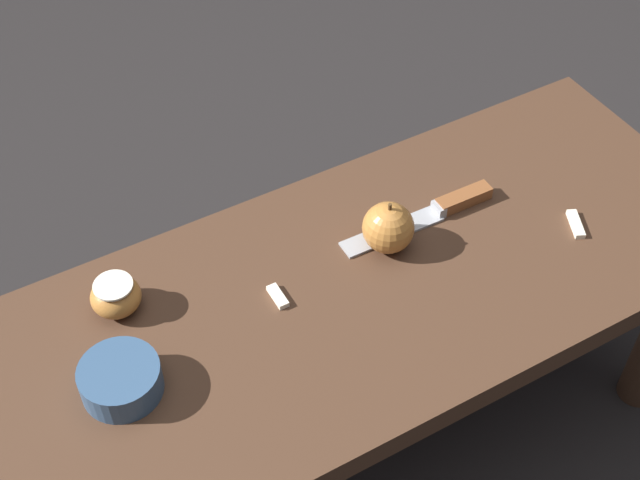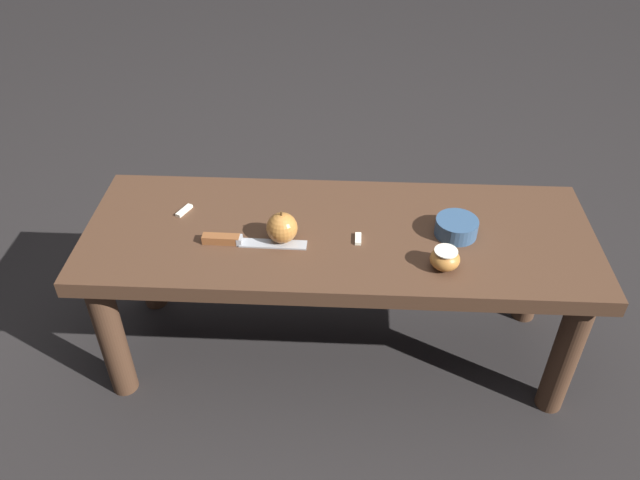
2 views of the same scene
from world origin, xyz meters
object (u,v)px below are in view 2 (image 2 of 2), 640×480
wooden_bench (338,253)px  apple_cut (445,259)px  knife (238,241)px  bowl (456,228)px  apple_whole (282,228)px

wooden_bench → apple_cut: (0.24, -0.12, 0.09)m
knife → apple_cut: bearing=-6.6°
apple_cut → knife: bearing=172.4°
apple_cut → bowl: bearing=71.5°
apple_whole → apple_cut: size_ratio=1.23×
apple_whole → apple_cut: apple_whole is taller
wooden_bench → knife: 0.25m
apple_whole → apple_cut: (0.37, -0.08, -0.01)m
apple_whole → bowl: apple_whole is taller
knife → bowl: (0.51, 0.06, 0.01)m
apple_whole → apple_cut: bearing=-12.2°
bowl → wooden_bench: bearing=179.8°
apple_whole → bowl: size_ratio=0.82×
wooden_bench → bowl: (0.28, -0.00, 0.09)m
knife → apple_cut: size_ratio=3.68×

